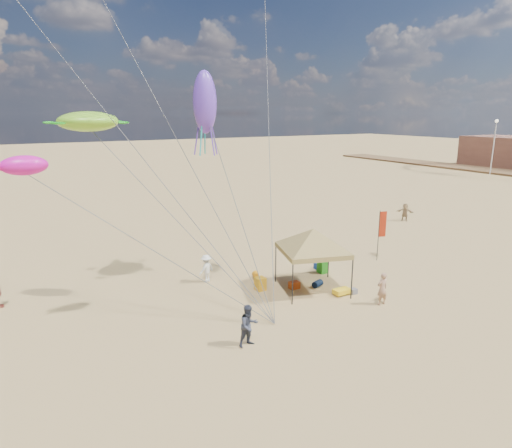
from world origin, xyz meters
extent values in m
plane|color=tan|center=(0.00, 0.00, 0.00)|extent=(280.00, 280.00, 0.00)
cylinder|color=black|center=(2.33, 4.85, 1.03)|extent=(0.06, 0.06, 2.07)
cylinder|color=black|center=(5.29, 3.92, 1.03)|extent=(0.06, 0.06, 2.07)
cylinder|color=black|center=(1.40, 1.89, 1.03)|extent=(0.06, 0.06, 2.07)
cylinder|color=black|center=(4.37, 0.96, 1.03)|extent=(0.06, 0.06, 2.07)
cube|color=olive|center=(3.35, 2.91, 2.19)|extent=(4.00, 4.00, 0.25)
pyramid|color=olive|center=(3.35, 2.91, 3.35)|extent=(5.99, 5.99, 1.03)
cylinder|color=black|center=(9.90, 4.71, 1.62)|extent=(0.04, 0.04, 3.24)
cube|color=#AE260D|center=(10.13, 4.64, 2.37)|extent=(0.46, 0.16, 1.62)
cube|color=#A63B0D|center=(2.66, 3.50, 0.19)|extent=(0.54, 0.38, 0.38)
cube|color=navy|center=(5.73, 5.31, 0.19)|extent=(0.54, 0.38, 0.38)
cylinder|color=black|center=(3.87, 3.06, 0.18)|extent=(0.69, 0.54, 0.36)
cylinder|color=orange|center=(1.62, 5.80, 0.18)|extent=(0.54, 0.69, 0.36)
cube|color=#259C1C|center=(5.49, 4.66, 0.35)|extent=(0.50, 0.50, 0.70)
cube|color=gold|center=(0.97, 4.23, 0.35)|extent=(0.50, 0.50, 0.70)
cube|color=slate|center=(4.90, 1.37, 0.14)|extent=(0.34, 0.30, 0.28)
cube|color=yellow|center=(4.30, 1.58, 0.20)|extent=(0.90, 0.50, 0.24)
imported|color=tan|center=(5.16, -0.32, 0.83)|extent=(0.62, 0.42, 1.65)
imported|color=#393E4D|center=(-2.36, -0.50, 0.87)|extent=(0.91, 0.74, 1.75)
imported|color=white|center=(-1.01, 6.75, 0.78)|extent=(1.15, 0.93, 1.56)
imported|color=tan|center=(19.79, 11.32, 0.78)|extent=(1.23, 1.43, 1.56)
cube|color=#8C5947|center=(67.00, 30.00, 2.60)|extent=(10.00, 14.00, 5.20)
cylinder|color=silver|center=(55.00, 26.00, 4.00)|extent=(0.16, 0.16, 8.00)
sphere|color=#FFF2CC|center=(55.00, 26.00, 8.00)|extent=(0.50, 0.50, 0.50)
ellipsoid|color=#7FCA27|center=(-6.38, 7.61, 8.73)|extent=(3.17, 2.74, 0.93)
ellipsoid|color=#E411A6|center=(-9.41, 3.94, 7.22)|extent=(1.80, 1.12, 0.75)
ellipsoid|color=#6E3ED3|center=(-1.72, 4.71, 9.59)|extent=(1.36, 1.36, 2.82)
camera|label=1|loc=(-10.19, -14.57, 9.09)|focal=31.01mm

